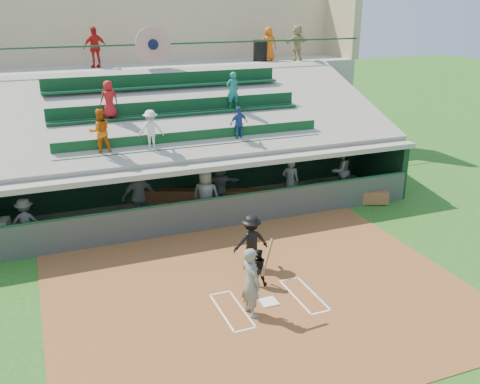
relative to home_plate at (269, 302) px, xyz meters
name	(u,v)px	position (x,y,z in m)	size (l,w,h in m)	color
ground	(269,303)	(0.00, 0.00, -0.04)	(100.00, 100.00, 0.00)	#215518
dirt_slab	(261,293)	(0.00, 0.50, -0.03)	(11.00, 9.00, 0.02)	brown
home_plate	(269,302)	(0.00, 0.00, 0.00)	(0.43, 0.43, 0.03)	white
batters_box_chalk	(269,302)	(0.00, 0.00, -0.01)	(2.65, 1.85, 0.01)	silver
dugout_floor	(193,211)	(0.00, 6.75, -0.02)	(16.00, 3.50, 0.04)	gray
concourse_slab	(150,115)	(0.00, 13.50, 2.26)	(20.00, 3.00, 4.60)	gray
grandstand	(165,130)	(-0.01, 10.51, 2.23)	(20.40, 10.40, 7.80)	#454945
batter_at_plate	(251,282)	(-0.64, -0.32, 0.89)	(0.90, 0.78, 1.95)	#60635E
catcher	(258,267)	(0.09, 0.96, 0.52)	(0.52, 0.40, 1.06)	black
home_umpire	(251,241)	(0.33, 2.01, 0.79)	(1.04, 0.60, 1.61)	black
dugout_bench	(181,195)	(-0.15, 7.89, 0.24)	(15.86, 0.48, 0.48)	brown
dugout_player_a	(26,222)	(-5.69, 5.97, 0.78)	(1.00, 0.57, 1.55)	#595C57
dugout_player_b	(139,197)	(-2.03, 6.26, 1.00)	(1.17, 0.49, 1.99)	#595B56
dugout_player_c	(206,196)	(0.15, 5.63, 0.96)	(0.94, 0.61, 1.92)	#5D605A
dugout_player_d	(220,185)	(1.09, 6.83, 0.87)	(1.60, 0.51, 1.73)	#5D605A
dugout_player_e	(290,181)	(3.65, 6.12, 0.90)	(0.65, 0.43, 1.78)	#5C5F59
dugout_player_f	(340,171)	(5.94, 6.34, 0.99)	(0.96, 0.75, 1.97)	#60635E
trash_bin	(260,51)	(5.37, 13.05, 5.05)	(0.65, 0.65, 0.97)	black
concourse_staff_a	(95,47)	(-2.23, 13.19, 5.42)	(1.01, 0.42, 1.72)	#B31714
concourse_staff_b	(269,44)	(5.80, 13.02, 5.35)	(0.77, 0.50, 1.57)	#D6560C
concourse_staff_c	(297,43)	(7.08, 12.59, 5.40)	(1.54, 0.49, 1.66)	tan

